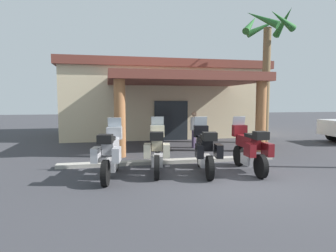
{
  "coord_description": "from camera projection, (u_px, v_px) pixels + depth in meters",
  "views": [
    {
      "loc": [
        -3.3,
        -6.92,
        2.11
      ],
      "look_at": [
        -1.18,
        3.23,
        1.2
      ],
      "focal_mm": 30.85,
      "sensor_mm": 36.0,
      "label": 1
    }
  ],
  "objects": [
    {
      "name": "ground_plane",
      "position": [
        237.0,
        181.0,
        7.6
      ],
      "size": [
        80.0,
        80.0,
        0.0
      ],
      "primitive_type": "plane",
      "color": "#38383D"
    },
    {
      "name": "motel_building",
      "position": [
        160.0,
        99.0,
        18.26
      ],
      "size": [
        11.85,
        11.23,
        4.34
      ],
      "rotation": [
        0.0,
        0.0,
        0.01
      ],
      "color": "beige",
      "rests_on": "ground_plane"
    },
    {
      "name": "motorcycle_silver",
      "position": [
        110.0,
        153.0,
        7.84
      ],
      "size": [
        0.86,
        2.2,
        1.61
      ],
      "rotation": [
        0.0,
        0.0,
        1.4
      ],
      "color": "black",
      "rests_on": "ground_plane"
    },
    {
      "name": "motorcycle_cream",
      "position": [
        157.0,
        149.0,
        8.43
      ],
      "size": [
        0.87,
        2.2,
        1.61
      ],
      "rotation": [
        0.0,
        0.0,
        1.39
      ],
      "color": "black",
      "rests_on": "ground_plane"
    },
    {
      "name": "motorcycle_black",
      "position": [
        205.0,
        149.0,
        8.38
      ],
      "size": [
        0.84,
        2.2,
        1.61
      ],
      "rotation": [
        0.0,
        0.0,
        1.41
      ],
      "color": "black",
      "rests_on": "ground_plane"
    },
    {
      "name": "motorcycle_maroon",
      "position": [
        250.0,
        148.0,
        8.55
      ],
      "size": [
        0.72,
        2.21,
        1.61
      ],
      "rotation": [
        0.0,
        0.0,
        1.51
      ],
      "color": "black",
      "rests_on": "ground_plane"
    },
    {
      "name": "pedestrian",
      "position": [
        194.0,
        127.0,
        12.9
      ],
      "size": [
        0.33,
        0.46,
        1.62
      ],
      "rotation": [
        0.0,
        0.0,
        2.57
      ],
      "color": "#3F334C",
      "rests_on": "ground_plane"
    },
    {
      "name": "palm_tree_near_portico",
      "position": [
        267.0,
        50.0,
        14.19
      ],
      "size": [
        2.45,
        2.58,
        6.62
      ],
      "color": "brown",
      "rests_on": "ground_plane"
    },
    {
      "name": "curb_strip",
      "position": [
        171.0,
        161.0,
        9.79
      ],
      "size": [
        7.41,
        0.36,
        0.12
      ],
      "primitive_type": "cube",
      "color": "#ADA89E",
      "rests_on": "ground_plane"
    }
  ]
}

